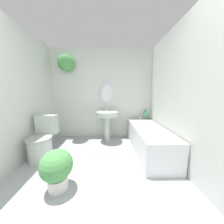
{
  "coord_description": "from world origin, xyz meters",
  "views": [
    {
      "loc": [
        0.2,
        -0.51,
        1.22
      ],
      "look_at": [
        0.24,
        1.62,
        0.87
      ],
      "focal_mm": 18.0,
      "sensor_mm": 36.0,
      "label": 1
    }
  ],
  "objects_px": {
    "toilet": "(42,142)",
    "potted_plant": "(57,168)",
    "shampoo_bottle": "(145,114)",
    "pedestal_sink": "(107,118)",
    "bathtub": "(148,138)"
  },
  "relations": [
    {
      "from": "bathtub",
      "to": "shampoo_bottle",
      "type": "distance_m",
      "value": 0.86
    },
    {
      "from": "toilet",
      "to": "potted_plant",
      "type": "height_order",
      "value": "toilet"
    },
    {
      "from": "bathtub",
      "to": "pedestal_sink",
      "type": "bearing_deg",
      "value": 148.36
    },
    {
      "from": "pedestal_sink",
      "to": "potted_plant",
      "type": "distance_m",
      "value": 1.66
    },
    {
      "from": "pedestal_sink",
      "to": "bathtub",
      "type": "distance_m",
      "value": 1.1
    },
    {
      "from": "toilet",
      "to": "potted_plant",
      "type": "relative_size",
      "value": 1.5
    },
    {
      "from": "pedestal_sink",
      "to": "bathtub",
      "type": "xyz_separation_m",
      "value": [
        0.89,
        -0.55,
        -0.34
      ]
    },
    {
      "from": "toilet",
      "to": "pedestal_sink",
      "type": "height_order",
      "value": "pedestal_sink"
    },
    {
      "from": "shampoo_bottle",
      "to": "potted_plant",
      "type": "relative_size",
      "value": 0.32
    },
    {
      "from": "bathtub",
      "to": "potted_plant",
      "type": "distance_m",
      "value": 1.78
    },
    {
      "from": "shampoo_bottle",
      "to": "toilet",
      "type": "bearing_deg",
      "value": -156.1
    },
    {
      "from": "toilet",
      "to": "bathtub",
      "type": "xyz_separation_m",
      "value": [
        2.09,
        0.25,
        -0.06
      ]
    },
    {
      "from": "toilet",
      "to": "potted_plant",
      "type": "bearing_deg",
      "value": -50.29
    },
    {
      "from": "bathtub",
      "to": "shampoo_bottle",
      "type": "height_order",
      "value": "shampoo_bottle"
    },
    {
      "from": "toilet",
      "to": "pedestal_sink",
      "type": "relative_size",
      "value": 0.92
    }
  ]
}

